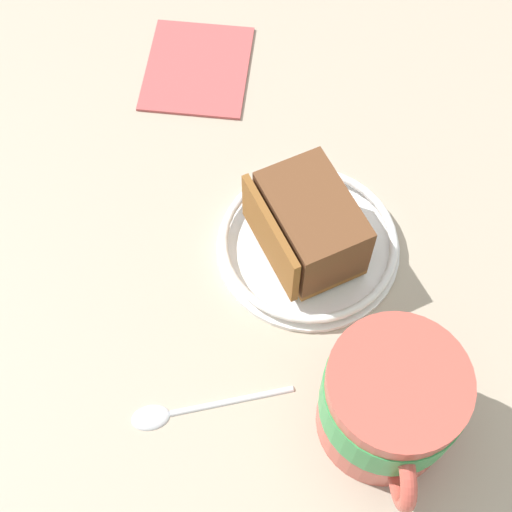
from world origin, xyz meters
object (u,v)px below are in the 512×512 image
(cake_slice, at_px, (308,225))
(folded_napkin, at_px, (197,67))
(teaspoon, at_px, (178,411))
(small_plate, at_px, (308,244))
(tea_mug, at_px, (391,402))

(cake_slice, bearing_deg, folded_napkin, -73.67)
(cake_slice, distance_m, folded_napkin, 0.23)
(cake_slice, relative_size, teaspoon, 0.84)
(small_plate, height_order, teaspoon, small_plate)
(small_plate, xyz_separation_m, folded_napkin, (0.07, -0.22, -0.01))
(small_plate, bearing_deg, teaspoon, 44.47)
(teaspoon, bearing_deg, small_plate, -135.53)
(tea_mug, xyz_separation_m, teaspoon, (0.15, -0.03, -0.05))
(tea_mug, relative_size, folded_napkin, 1.05)
(cake_slice, xyz_separation_m, teaspoon, (0.12, 0.12, -0.04))
(folded_napkin, bearing_deg, tea_mug, 103.55)
(small_plate, distance_m, folded_napkin, 0.23)
(cake_slice, bearing_deg, teaspoon, 44.90)
(cake_slice, distance_m, teaspoon, 0.18)
(small_plate, bearing_deg, tea_mug, 98.56)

